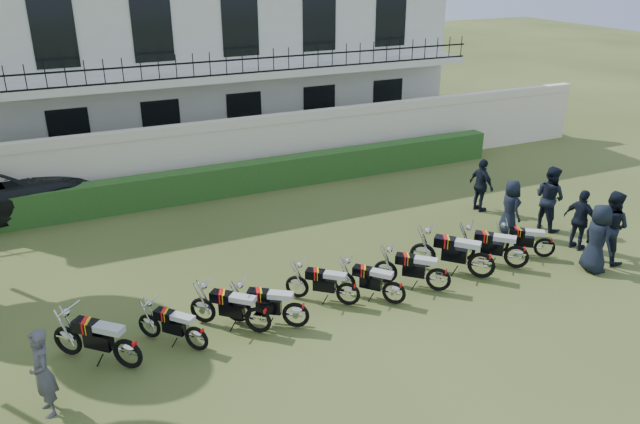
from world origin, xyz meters
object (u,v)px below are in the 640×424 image
Objects in this scene: motorcycle_3 at (296,309)px; motorcycle_9 at (545,243)px; motorcycle_1 at (196,333)px; officer_1 at (610,226)px; motorcycle_0 at (127,347)px; inspector at (42,373)px; officer_3 at (510,208)px; officer_4 at (549,198)px; motorcycle_8 at (517,251)px; motorcycle_2 at (258,314)px; motorcycle_4 at (348,288)px; officer_5 at (481,185)px; motorcycle_5 at (394,287)px; officer_0 at (598,238)px; officer_2 at (581,220)px; motorcycle_6 at (439,274)px; motorcycle_7 at (482,259)px.

motorcycle_3 is 1.12× the size of motorcycle_9.
motorcycle_1 is 10.64m from officer_1.
inspector is at bearing 157.24° from motorcycle_0.
officer_3 is 1.29m from officer_4.
motorcycle_8 is at bearing 155.55° from officer_3.
officer_3 is (8.08, 1.81, 0.33)m from motorcycle_2.
motorcycle_4 is at bearing 115.55° from officer_3.
officer_5 is (9.74, 3.64, 0.40)m from motorcycle_1.
motorcycle_4 is (2.21, 0.21, -0.03)m from motorcycle_2.
motorcycle_8 is 3.84m from officer_5.
officer_5 is at bearing -6.73° from motorcycle_5.
inspector is (-2.79, -0.70, 0.40)m from motorcycle_1.
inspector is 12.46m from officer_3.
officer_4 is (0.79, 2.50, 0.05)m from officer_0.
officer_4 is at bearing -21.48° from officer_2.
motorcycle_4 is 0.85× the size of officer_5.
motorcycle_2 is 8.60m from officer_0.
officer_1 reaches higher than inspector.
motorcycle_6 is 8.57m from inspector.
motorcycle_9 is 0.86× the size of officer_5.
motorcycle_9 is at bearing -42.43° from motorcycle_6.
officer_3 is at bearing 15.29° from officer_1.
motorcycle_7 is (7.05, 0.09, 0.11)m from motorcycle_1.
inspector is at bearing 151.74° from motorcycle_1.
motorcycle_3 is 1.16× the size of motorcycle_5.
motorcycle_6 is 0.90× the size of officer_3.
officer_5 is (7.62, 3.69, 0.36)m from motorcycle_3.
motorcycle_8 is at bearing 152.02° from officer_5.
motorcycle_1 is 3.54m from motorcycle_4.
motorcycle_5 is at bearing 122.34° from officer_3.
officer_1 is at bearing -52.21° from motorcycle_7.
officer_1 is at bearing -62.26° from officer_0.
officer_4 is at bearing -8.37° from motorcycle_9.
inspector is 0.98× the size of officer_2.
motorcycle_5 is at bearing -56.69° from motorcycle_3.
motorcycle_1 is at bearing 92.04° from inspector.
motorcycle_1 is at bearing 127.73° from motorcycle_9.
motorcycle_3 is 0.96× the size of officer_5.
motorcycle_2 is at bearing 88.81° from inspector.
motorcycle_7 is 0.90× the size of officer_0.
motorcycle_1 is 0.79× the size of inspector.
motorcycle_6 reaches higher than motorcycle_9.
officer_1 is 1.14× the size of officer_2.
motorcycle_4 is at bearing 124.30° from motorcycle_6.
officer_4 reaches higher than motorcycle_5.
motorcycle_2 is 1.02× the size of motorcycle_9.
officer_4 reaches higher than motorcycle_7.
motorcycle_4 is at bearing 71.86° from officer_1.
motorcycle_0 is 1.08× the size of motorcycle_6.
motorcycle_0 is 2.66m from motorcycle_2.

